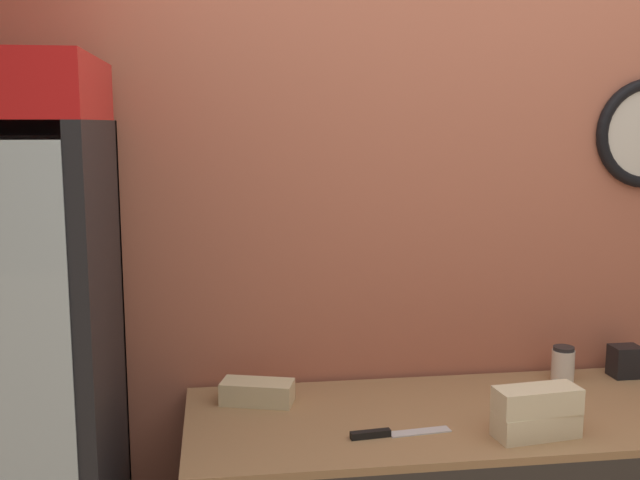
% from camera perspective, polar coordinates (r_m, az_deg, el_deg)
% --- Properties ---
extents(wall_back, '(5.20, 0.10, 2.70)m').
position_cam_1_polar(wall_back, '(2.89, 9.01, -0.95)').
color(wall_back, '#B7664C').
rests_on(wall_back, ground_plane).
extents(sandwich_stack_bottom, '(0.27, 0.14, 0.08)m').
position_cam_1_polar(sandwich_stack_bottom, '(2.48, 16.14, -13.34)').
color(sandwich_stack_bottom, beige).
rests_on(sandwich_stack_bottom, prep_counter).
extents(sandwich_stack_middle, '(0.27, 0.13, 0.08)m').
position_cam_1_polar(sandwich_stack_middle, '(2.45, 16.22, -11.63)').
color(sandwich_stack_middle, beige).
rests_on(sandwich_stack_middle, sandwich_stack_bottom).
extents(sandwich_flat_left, '(0.27, 0.18, 0.08)m').
position_cam_1_polar(sandwich_flat_left, '(2.66, -4.80, -11.47)').
color(sandwich_flat_left, beige).
rests_on(sandwich_flat_left, prep_counter).
extents(chefs_knife, '(0.33, 0.07, 0.02)m').
position_cam_1_polar(chefs_knife, '(2.41, 5.10, -14.46)').
color(chefs_knife, silver).
rests_on(chefs_knife, prep_counter).
extents(condiment_jar, '(0.09, 0.09, 0.13)m').
position_cam_1_polar(condiment_jar, '(3.00, 18.02, -8.96)').
color(condiment_jar, silver).
rests_on(condiment_jar, prep_counter).
extents(napkin_dispenser, '(0.11, 0.09, 0.12)m').
position_cam_1_polar(napkin_dispenser, '(3.13, 22.23, -8.55)').
color(napkin_dispenser, black).
rests_on(napkin_dispenser, prep_counter).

